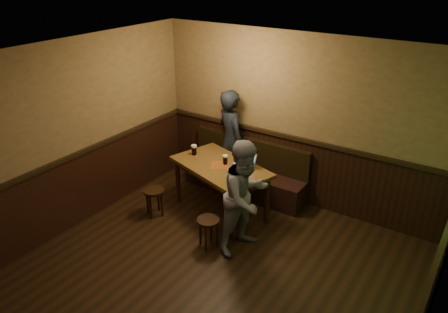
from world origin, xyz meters
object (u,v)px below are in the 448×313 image
Objects in this scene: pint_left at (194,150)px; person_grey at (246,197)px; pint_right at (236,173)px; stool_left at (154,195)px; pub_table at (221,172)px; pint_mid at (225,160)px; bench at (246,176)px; stool_right at (208,225)px; person_suit at (231,142)px; laptop at (246,162)px.

person_grey reaches higher than pint_left.
stool_left is at bearing -160.33° from pint_right.
pub_table is 11.29× the size of pint_mid.
bench is 0.88m from pub_table.
pint_mid reaches higher than stool_right.
pint_right is (0.42, -1.00, 0.61)m from bench.
stool_left is (-0.83, -0.67, -0.36)m from pub_table.
pint_left is 0.10× the size of person_suit.
pint_mid is 0.10× the size of person_grey.
pint_right is 1.17m from person_suit.
pint_mid is 0.73m from person_suit.
pint_left is at bearing 135.10° from stool_right.
pint_left is 1.15× the size of pint_mid.
pint_mid is (0.04, -0.71, 0.60)m from bench.
pint_mid is (0.61, -0.00, -0.01)m from pint_left.
person_suit is at bearing 115.41° from pint_mid.
laptop reaches higher than pint_right.
bench is at bearing 113.01° from pint_right.
stool_left is at bearing 170.79° from stool_right.
person_grey is at bearing -59.45° from bench.
stool_right is at bearing 134.50° from person_grey.
bench is 0.66m from person_suit.
stool_left is at bearing -139.73° from pint_mid.
laptop is 0.92m from person_grey.
stool_left is 2.55× the size of pint_left.
pub_table reaches higher than stool_left.
pint_mid is at bearing 143.22° from pint_right.
person_grey is (1.08, -1.32, -0.09)m from person_suit.
pub_table is 0.96× the size of person_suit.
bench is at bearing 51.26° from pint_left.
pint_right is at bearing 19.67° from stool_left.
pint_right is at bearing 59.65° from person_grey.
pint_right is at bearing 84.75° from stool_right.
stool_right is 1.80m from person_suit.
pint_left is 0.11× the size of person_grey.
bench is at bearing 44.34° from person_grey.
person_suit is at bearing 127.96° from pub_table.
pint_left reaches higher than pint_mid.
stool_right is at bearing 141.39° from person_suit.
pint_mid is 0.09× the size of person_suit.
laptop is at bearing 22.09° from pint_mid.
pint_mid reaches higher than stool_left.
stool_left is 1.21m from stool_right.
pint_left is at bearing 163.69° from pint_right.
stool_left is at bearing 97.73° from person_suit.
pint_left reaches higher than bench.
person_grey reaches higher than pub_table.
person_grey is (0.81, -0.59, 0.09)m from pub_table.
person_grey is (0.39, -0.38, -0.10)m from pint_right.
person_grey is (0.81, -1.37, 0.51)m from bench.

